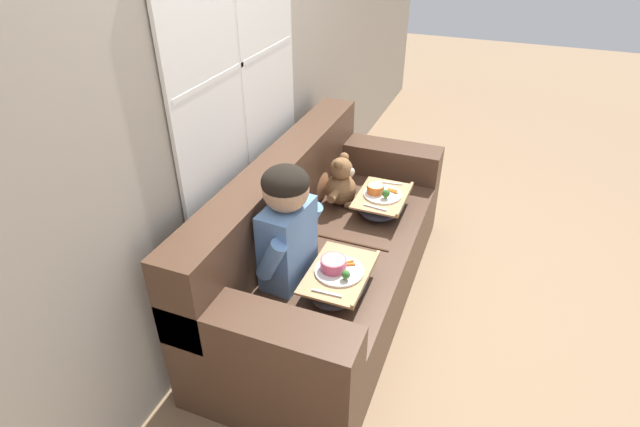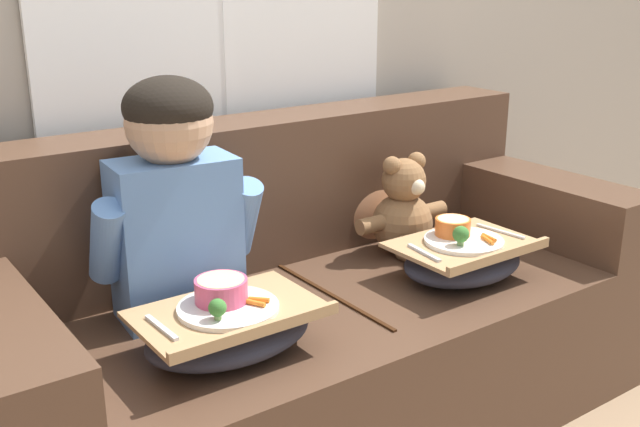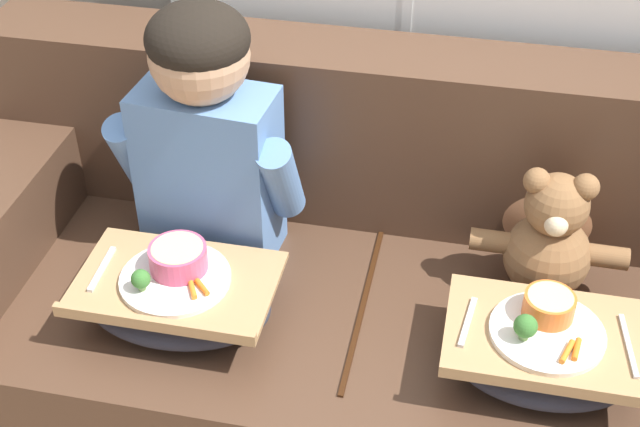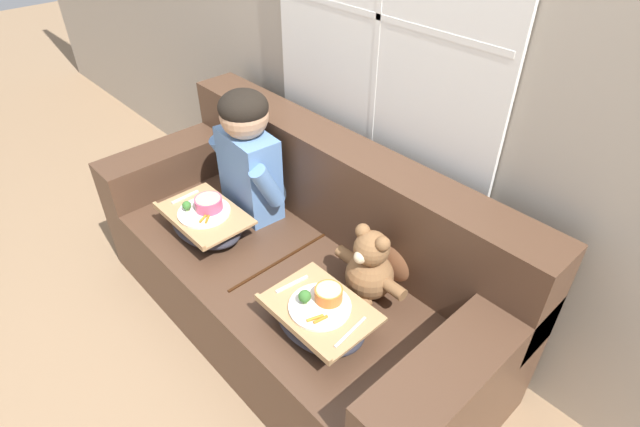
# 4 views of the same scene
# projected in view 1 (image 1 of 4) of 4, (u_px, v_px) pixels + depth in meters

# --- Properties ---
(ground_plane) EXTENTS (14.00, 14.00, 0.00)m
(ground_plane) POSITION_uv_depth(u_px,v_px,m) (332.00, 298.00, 3.05)
(ground_plane) COLOR #8E7051
(wall_back_with_window) EXTENTS (8.00, 0.08, 2.60)m
(wall_back_with_window) POSITION_uv_depth(u_px,v_px,m) (234.00, 78.00, 2.52)
(wall_back_with_window) COLOR #A89E8E
(wall_back_with_window) RESTS_ON ground_plane
(couch) EXTENTS (2.00, 0.87, 0.89)m
(couch) POSITION_uv_depth(u_px,v_px,m) (323.00, 253.00, 2.90)
(couch) COLOR #4C3323
(couch) RESTS_ON ground_plane
(throw_pillow_behind_child) EXTENTS (0.33, 0.16, 0.34)m
(throw_pillow_behind_child) POSITION_uv_depth(u_px,v_px,m) (259.00, 245.00, 2.50)
(throw_pillow_behind_child) COLOR slate
(throw_pillow_behind_child) RESTS_ON couch
(throw_pillow_behind_teddy) EXTENTS (0.31, 0.15, 0.32)m
(throw_pillow_behind_teddy) POSITION_uv_depth(u_px,v_px,m) (317.00, 176.00, 3.11)
(throw_pillow_behind_teddy) COLOR #B2754C
(throw_pillow_behind_teddy) RESTS_ON couch
(child_figure) EXTENTS (0.45, 0.23, 0.63)m
(child_figure) POSITION_uv_depth(u_px,v_px,m) (287.00, 220.00, 2.35)
(child_figure) COLOR #5B84BC
(child_figure) RESTS_ON couch
(teddy_bear) EXTENTS (0.35, 0.24, 0.32)m
(teddy_bear) POSITION_uv_depth(u_px,v_px,m) (341.00, 184.00, 3.07)
(teddy_bear) COLOR brown
(teddy_bear) RESTS_ON couch
(lap_tray_child) EXTENTS (0.43, 0.29, 0.18)m
(lap_tray_child) POSITION_uv_depth(u_px,v_px,m) (339.00, 279.00, 2.42)
(lap_tray_child) COLOR #2D2D38
(lap_tray_child) RESTS_ON child_figure
(lap_tray_teddy) EXTENTS (0.40, 0.29, 0.18)m
(lap_tray_teddy) POSITION_uv_depth(u_px,v_px,m) (382.00, 202.00, 3.03)
(lap_tray_teddy) COLOR #2D2D38
(lap_tray_teddy) RESTS_ON teddy_bear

